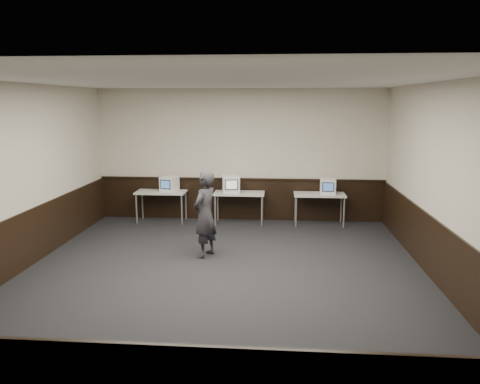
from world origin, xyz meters
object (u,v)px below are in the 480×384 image
(desk_right, at_px, (319,197))
(person, at_px, (205,214))
(desk_center, at_px, (239,195))
(emac_right, at_px, (328,186))
(desk_left, at_px, (161,194))
(emac_center, at_px, (231,184))
(emac_left, at_px, (169,184))

(desk_right, distance_m, person, 3.43)
(desk_center, height_order, emac_right, emac_right)
(desk_left, distance_m, person, 2.90)
(emac_center, distance_m, emac_right, 2.28)
(desk_center, distance_m, emac_left, 1.71)
(emac_center, bearing_deg, desk_left, 170.73)
(desk_right, height_order, emac_right, emac_right)
(emac_left, bearing_deg, emac_center, 15.92)
(desk_center, relative_size, emac_left, 2.58)
(emac_center, bearing_deg, person, -104.52)
(desk_right, xyz_separation_m, emac_center, (-2.10, -0.01, 0.27))
(desk_left, height_order, desk_center, same)
(desk_left, distance_m, desk_center, 1.90)
(desk_left, bearing_deg, emac_left, 4.23)
(desk_right, xyz_separation_m, emac_right, (0.18, -0.01, 0.25))
(desk_left, height_order, person, person)
(emac_center, relative_size, person, 0.30)
(desk_right, bearing_deg, person, -133.04)
(desk_left, relative_size, desk_center, 1.00)
(desk_center, xyz_separation_m, emac_center, (-0.20, -0.01, 0.27))
(desk_center, height_order, person, person)
(desk_right, relative_size, emac_right, 2.95)
(emac_left, relative_size, person, 0.29)
(desk_center, bearing_deg, emac_right, -0.17)
(emac_center, relative_size, emac_right, 1.20)
(desk_left, bearing_deg, desk_center, 0.00)
(desk_center, xyz_separation_m, desk_right, (1.90, 0.00, 0.00))
(emac_center, height_order, person, person)
(desk_left, bearing_deg, emac_center, -0.27)
(emac_center, height_order, emac_right, emac_center)
(desk_left, height_order, emac_right, emac_right)
(desk_center, distance_m, person, 2.55)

